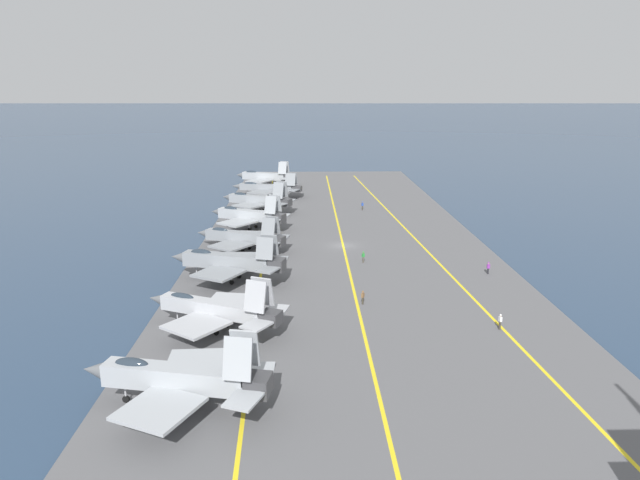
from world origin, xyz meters
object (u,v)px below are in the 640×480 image
parked_jet_fourth (241,237)px  crew_green_vest (363,257)px  parked_jet_sixth (257,200)px  crew_brown_vest (363,297)px  parked_jet_second (215,309)px  parked_jet_fifth (248,215)px  parked_jet_seventh (268,188)px  parked_jet_nearest (178,378)px  crew_blue_vest (362,205)px  parked_jet_eighth (265,176)px  parked_jet_third (228,261)px  crew_purple_vest (488,267)px  crew_white_vest (500,321)px

parked_jet_fourth → crew_green_vest: size_ratio=8.89×
parked_jet_sixth → crew_brown_vest: size_ratio=9.37×
parked_jet_fourth → parked_jet_second: bearing=-179.0°
parked_jet_fifth → parked_jet_seventh: size_ratio=0.89×
parked_jet_nearest → crew_blue_vest: bearing=-16.1°
crew_brown_vest → parked_jet_sixth: bearing=17.7°
crew_green_vest → parked_jet_eighth: bearing=15.7°
parked_jet_eighth → crew_blue_vest: bearing=-143.6°
parked_jet_second → parked_jet_fifth: parked_jet_fifth is taller
parked_jet_nearest → crew_brown_vest: bearing=-37.1°
parked_jet_second → crew_blue_vest: (62.05, -21.81, -1.47)m
parked_jet_sixth → crew_green_vest: bearing=-152.7°
parked_jet_fifth → crew_green_vest: 28.80m
parked_jet_second → crew_green_vest: (24.07, -18.26, -1.51)m
parked_jet_second → parked_jet_third: 16.28m
parked_jet_nearest → parked_jet_fourth: 46.54m
crew_brown_vest → crew_purple_vest: bearing=-59.2°
parked_jet_eighth → parked_jet_nearest: bearing=-179.7°
parked_jet_nearest → parked_jet_eighth: size_ratio=1.01×
parked_jet_nearest → parked_jet_second: bearing=-2.2°
parked_jet_third → crew_blue_vest: 51.04m
parked_jet_second → parked_jet_fifth: size_ratio=1.05×
parked_jet_sixth → parked_jet_fifth: bearing=178.4°
crew_purple_vest → parked_jet_third: bearing=93.3°
parked_jet_third → parked_jet_fifth: parked_jet_fifth is taller
parked_jet_nearest → parked_jet_seventh: 93.08m
parked_jet_seventh → crew_brown_vest: (-70.42, -15.84, -1.35)m
crew_purple_vest → parked_jet_fifth: bearing=53.0°
parked_jet_eighth → parked_jet_third: bearing=-179.7°
parked_jet_second → crew_white_vest: parked_jet_second is taller
parked_jet_nearest → crew_white_vest: parked_jet_nearest is taller
parked_jet_sixth → parked_jet_seventh: size_ratio=0.93×
parked_jet_nearest → parked_jet_second: size_ratio=0.99×
parked_jet_fifth → crew_brown_vest: parked_jet_fifth is taller
parked_jet_fourth → parked_jet_eighth: 62.07m
parked_jet_nearest → crew_purple_vest: (33.78, -35.85, -1.76)m
parked_jet_fifth → crew_white_vest: bearing=-145.7°
crew_white_vest → crew_green_vest: bearing=26.7°
parked_jet_second → parked_jet_sixth: size_ratio=1.00×
parked_jet_eighth → crew_green_vest: 71.78m
crew_white_vest → crew_purple_vest: size_ratio=1.01×
parked_jet_second → parked_jet_third: parked_jet_third is taller
crew_white_vest → parked_jet_eighth: bearing=18.7°
parked_jet_fourth → parked_jet_fifth: 14.46m
parked_jet_second → crew_white_vest: 30.68m
parked_jet_fourth → parked_jet_sixth: parked_jet_sixth is taller
parked_jet_third → crew_blue_vest: (45.79, -22.48, -1.79)m
parked_jet_fifth → crew_white_vest: size_ratio=8.72×
parked_jet_fifth → parked_jet_second: bearing=-178.9°
crew_blue_vest → parked_jet_fourth: bearing=144.1°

